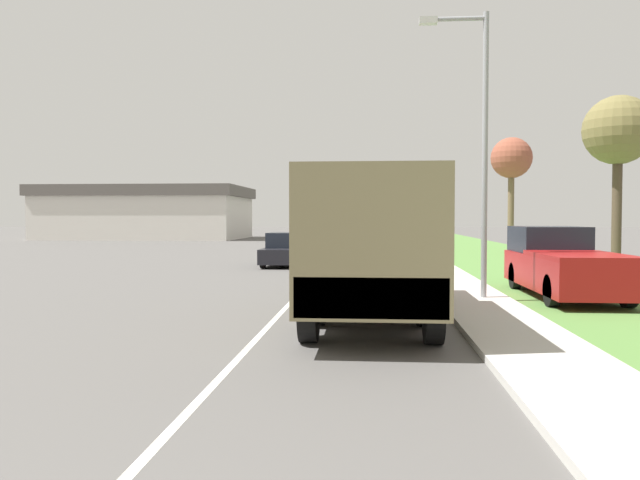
{
  "coord_description": "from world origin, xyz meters",
  "views": [
    {
      "loc": [
        1.96,
        -0.46,
        2.1
      ],
      "look_at": [
        0.78,
        13.95,
        1.57
      ],
      "focal_mm": 35.0,
      "sensor_mm": 36.0,
      "label": 1
    }
  ],
  "objects_px": {
    "military_truck": "(371,241)",
    "pickup_truck": "(562,264)",
    "car_third_ahead": "(327,234)",
    "car_fourth_ahead": "(327,231)",
    "car_second_ahead": "(313,237)",
    "car_nearest_ahead": "(287,251)",
    "lamp_post": "(476,128)"
  },
  "relations": [
    {
      "from": "pickup_truck",
      "to": "car_third_ahead",
      "type": "bearing_deg",
      "value": 104.35
    },
    {
      "from": "car_second_ahead",
      "to": "car_fourth_ahead",
      "type": "height_order",
      "value": "car_fourth_ahead"
    },
    {
      "from": "car_second_ahead",
      "to": "car_nearest_ahead",
      "type": "bearing_deg",
      "value": -88.68
    },
    {
      "from": "car_second_ahead",
      "to": "lamp_post",
      "type": "height_order",
      "value": "lamp_post"
    },
    {
      "from": "lamp_post",
      "to": "car_third_ahead",
      "type": "bearing_deg",
      "value": 99.98
    },
    {
      "from": "car_second_ahead",
      "to": "pickup_truck",
      "type": "height_order",
      "value": "pickup_truck"
    },
    {
      "from": "car_nearest_ahead",
      "to": "military_truck",
      "type": "bearing_deg",
      "value": -75.66
    },
    {
      "from": "military_truck",
      "to": "car_third_ahead",
      "type": "distance_m",
      "value": 38.18
    },
    {
      "from": "car_nearest_ahead",
      "to": "car_third_ahead",
      "type": "distance_m",
      "value": 23.91
    },
    {
      "from": "military_truck",
      "to": "pickup_truck",
      "type": "distance_m",
      "value": 6.65
    },
    {
      "from": "military_truck",
      "to": "pickup_truck",
      "type": "height_order",
      "value": "military_truck"
    },
    {
      "from": "military_truck",
      "to": "lamp_post",
      "type": "distance_m",
      "value": 4.75
    },
    {
      "from": "car_nearest_ahead",
      "to": "lamp_post",
      "type": "height_order",
      "value": "lamp_post"
    },
    {
      "from": "car_third_ahead",
      "to": "pickup_truck",
      "type": "relative_size",
      "value": 0.78
    },
    {
      "from": "military_truck",
      "to": "car_second_ahead",
      "type": "bearing_deg",
      "value": 97.61
    },
    {
      "from": "car_fourth_ahead",
      "to": "pickup_truck",
      "type": "distance_m",
      "value": 42.37
    },
    {
      "from": "military_truck",
      "to": "lamp_post",
      "type": "relative_size",
      "value": 1.12
    },
    {
      "from": "car_fourth_ahead",
      "to": "lamp_post",
      "type": "bearing_deg",
      "value": -81.15
    },
    {
      "from": "car_nearest_ahead",
      "to": "lamp_post",
      "type": "distance_m",
      "value": 13.22
    },
    {
      "from": "car_fourth_ahead",
      "to": "car_nearest_ahead",
      "type": "bearing_deg",
      "value": -89.16
    },
    {
      "from": "car_nearest_ahead",
      "to": "car_second_ahead",
      "type": "height_order",
      "value": "car_second_ahead"
    },
    {
      "from": "car_fourth_ahead",
      "to": "pickup_truck",
      "type": "bearing_deg",
      "value": -77.58
    },
    {
      "from": "car_third_ahead",
      "to": "pickup_truck",
      "type": "xyz_separation_m",
      "value": [
        8.63,
        -33.74,
        0.17
      ]
    },
    {
      "from": "military_truck",
      "to": "car_second_ahead",
      "type": "height_order",
      "value": "military_truck"
    },
    {
      "from": "car_third_ahead",
      "to": "car_fourth_ahead",
      "type": "height_order",
      "value": "car_fourth_ahead"
    },
    {
      "from": "military_truck",
      "to": "car_third_ahead",
      "type": "xyz_separation_m",
      "value": [
        -3.59,
        38.0,
        -0.92
      ]
    },
    {
      "from": "military_truck",
      "to": "lamp_post",
      "type": "height_order",
      "value": "lamp_post"
    },
    {
      "from": "military_truck",
      "to": "car_fourth_ahead",
      "type": "xyz_separation_m",
      "value": [
        -4.06,
        45.64,
        -0.86
      ]
    },
    {
      "from": "military_truck",
      "to": "car_third_ahead",
      "type": "height_order",
      "value": "military_truck"
    },
    {
      "from": "car_nearest_ahead",
      "to": "lamp_post",
      "type": "bearing_deg",
      "value": -60.91
    },
    {
      "from": "pickup_truck",
      "to": "lamp_post",
      "type": "relative_size",
      "value": 0.8
    },
    {
      "from": "car_second_ahead",
      "to": "car_third_ahead",
      "type": "bearing_deg",
      "value": 87.42
    }
  ]
}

